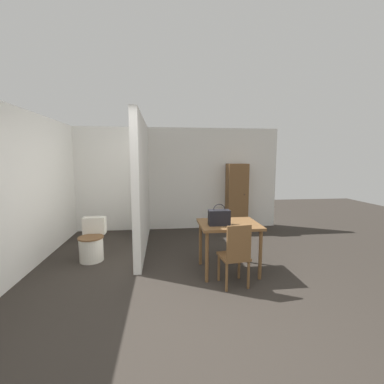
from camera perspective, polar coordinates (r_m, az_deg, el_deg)
The scene contains 9 objects.
ground_plane at distance 3.01m, azimuth -2.66°, elevation -28.09°, with size 16.00×16.00×0.00m, color #2D2823.
wall_back at distance 6.40m, azimuth -5.10°, elevation 2.88°, with size 5.47×0.12×2.50m.
wall_left at distance 4.90m, azimuth -32.33°, elevation 0.40°, with size 0.12×4.87×2.50m.
partition_wall at distance 5.08m, azimuth -11.04°, elevation 1.62°, with size 0.12×2.55×2.50m.
dining_table at distance 4.02m, azimuth 8.17°, elevation -8.25°, with size 0.91×0.74×0.77m.
wooden_chair at distance 3.62m, azimuth 9.65°, elevation -13.37°, with size 0.41×0.41×0.89m.
toilet at distance 4.87m, azimuth -21.31°, elevation -10.50°, with size 0.42×0.57×0.71m.
handbag at distance 3.83m, azimuth 6.05°, elevation -5.62°, with size 0.31×0.15×0.32m.
wooden_cabinet at distance 6.44m, azimuth 9.89°, elevation -1.06°, with size 0.49×0.40×1.63m.
Camera 1 is at (-0.15, -2.45, 1.75)m, focal length 24.00 mm.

